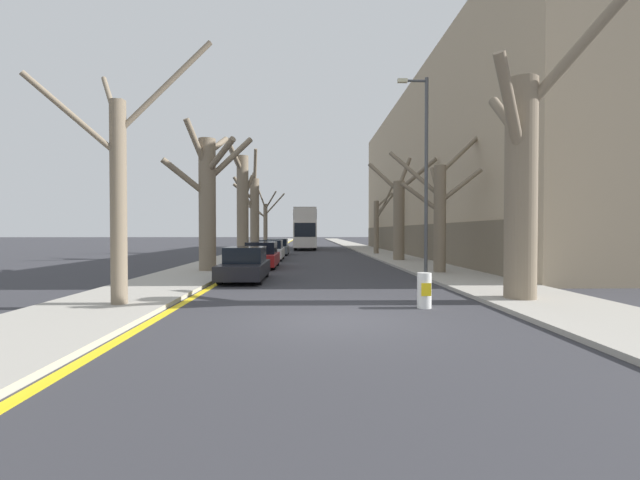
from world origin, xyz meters
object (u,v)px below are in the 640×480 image
(street_tree_left_0, at_px, (119,184))
(lamp_post, at_px, (424,167))
(street_tree_right_0, at_px, (523,176))
(double_decker_bus, at_px, (305,227))
(parked_car_3, at_px, (278,247))
(street_tree_left_3, at_px, (254,210))
(street_tree_right_2, at_px, (399,214))
(street_tree_left_2, at_px, (242,203))
(street_tree_right_3, at_px, (378,222))
(parked_car_0, at_px, (245,265))
(traffic_bollard, at_px, (424,290))
(street_tree_right_1, at_px, (440,209))
(parked_car_1, at_px, (261,256))
(street_tree_left_4, at_px, (265,221))
(street_tree_left_1, at_px, (208,196))
(parked_car_2, at_px, (271,251))

(street_tree_left_0, xyz_separation_m, lamp_post, (10.19, 7.96, 1.70))
(street_tree_right_0, bearing_deg, street_tree_left_0, -177.26)
(double_decker_bus, distance_m, parked_car_3, 12.51)
(street_tree_left_3, height_order, street_tree_right_2, street_tree_left_3)
(street_tree_right_2, xyz_separation_m, parked_car_3, (-8.71, 8.38, -2.53))
(street_tree_left_2, relative_size, street_tree_right_3, 1.41)
(street_tree_left_0, xyz_separation_m, parked_car_0, (2.34, 6.30, -2.59))
(street_tree_right_0, xyz_separation_m, double_decker_bus, (-6.26, 37.11, -0.97))
(traffic_bollard, bearing_deg, parked_car_3, 102.29)
(street_tree_left_3, height_order, street_tree_right_1, street_tree_left_3)
(double_decker_bus, xyz_separation_m, parked_car_1, (-2.32, -25.08, -1.90))
(street_tree_left_2, relative_size, street_tree_left_4, 1.24)
(street_tree_right_1, relative_size, traffic_bollard, 7.74)
(street_tree_left_1, xyz_separation_m, parked_car_3, (2.25, 15.90, -3.05))
(street_tree_left_4, relative_size, parked_car_0, 1.56)
(street_tree_right_3, bearing_deg, double_decker_bus, 117.43)
(street_tree_left_4, xyz_separation_m, parked_car_3, (2.37, -13.34, -2.64))
(street_tree_right_0, bearing_deg, street_tree_right_2, 89.59)
(street_tree_left_0, bearing_deg, street_tree_left_3, 90.14)
(street_tree_right_0, height_order, parked_car_1, street_tree_right_0)
(parked_car_1, bearing_deg, street_tree_left_2, 106.39)
(street_tree_left_2, distance_m, street_tree_right_2, 11.25)
(street_tree_left_4, relative_size, parked_car_1, 1.54)
(parked_car_3, bearing_deg, street_tree_right_3, -0.68)
(street_tree_left_0, distance_m, street_tree_right_0, 10.94)
(street_tree_left_2, distance_m, traffic_bollard, 21.89)
(street_tree_right_3, bearing_deg, street_tree_left_3, 163.87)
(parked_car_2, bearing_deg, street_tree_left_4, 96.79)
(street_tree_right_1, bearing_deg, double_decker_bus, 102.47)
(street_tree_left_4, distance_m, parked_car_2, 20.22)
(street_tree_left_2, height_order, lamp_post, lamp_post)
(street_tree_right_1, height_order, street_tree_right_3, street_tree_right_1)
(street_tree_left_1, height_order, parked_car_0, street_tree_left_1)
(street_tree_left_1, bearing_deg, street_tree_right_0, -39.95)
(street_tree_right_0, relative_size, lamp_post, 0.91)
(parked_car_0, xyz_separation_m, lamp_post, (7.86, 1.65, 4.30))
(street_tree_left_0, xyz_separation_m, traffic_bollard, (7.95, -0.25, -2.77))
(traffic_bollard, bearing_deg, parked_car_2, 106.31)
(double_decker_bus, bearing_deg, street_tree_left_1, -99.27)
(street_tree_left_4, xyz_separation_m, street_tree_right_1, (11.13, -30.28, -0.22))
(street_tree_right_0, height_order, street_tree_right_2, street_tree_right_0)
(street_tree_right_1, bearing_deg, street_tree_left_4, 110.17)
(street_tree_right_1, distance_m, parked_car_3, 19.22)
(lamp_post, bearing_deg, street_tree_right_0, -84.40)
(parked_car_3, bearing_deg, street_tree_right_0, -71.03)
(street_tree_left_2, xyz_separation_m, parked_car_2, (2.16, -0.97, -3.42))
(street_tree_left_1, bearing_deg, parked_car_1, 52.73)
(street_tree_right_1, height_order, parked_car_3, street_tree_right_1)
(street_tree_left_4, relative_size, traffic_bollard, 7.38)
(parked_car_0, distance_m, parked_car_1, 6.25)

